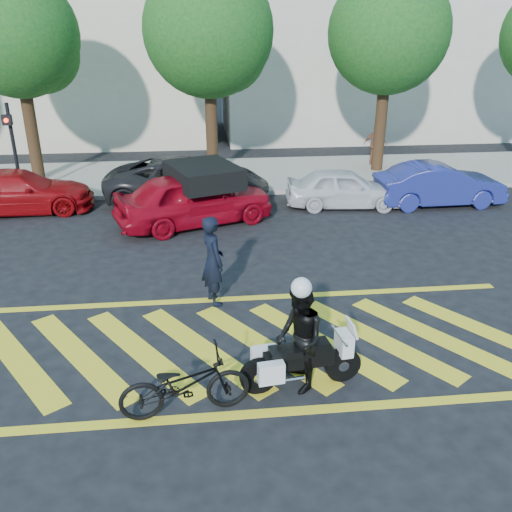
{
  "coord_description": "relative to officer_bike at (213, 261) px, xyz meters",
  "views": [
    {
      "loc": [
        -0.54,
        -8.52,
        5.52
      ],
      "look_at": [
        0.57,
        1.77,
        1.05
      ],
      "focal_mm": 38.0,
      "sensor_mm": 36.0,
      "label": 1
    }
  ],
  "objects": [
    {
      "name": "tree_center",
      "position": [
        0.46,
        10.27,
        4.12
      ],
      "size": [
        4.6,
        4.6,
        7.56
      ],
      "color": "black",
      "rests_on": "ground"
    },
    {
      "name": "signal_pole",
      "position": [
        -6.17,
        7.94,
        0.95
      ],
      "size": [
        0.28,
        0.43,
        3.2
      ],
      "color": "black",
      "rests_on": "ground"
    },
    {
      "name": "pedestrian_right",
      "position": [
        6.97,
        11.01,
        -0.01
      ],
      "size": [
        1.03,
        0.8,
        1.63
      ],
      "primitive_type": "imported",
      "rotation": [
        0.0,
        0.0,
        2.65
      ],
      "color": "#945843",
      "rests_on": "sidewalk"
    },
    {
      "name": "parked_right",
      "position": [
        7.54,
        6.0,
        -0.29
      ],
      "size": [
        4.18,
        1.55,
        1.37
      ],
      "primitive_type": "imported",
      "rotation": [
        0.0,
        0.0,
        1.6
      ],
      "color": "navy",
      "rests_on": "ground"
    },
    {
      "name": "ground",
      "position": [
        0.33,
        -1.8,
        -0.97
      ],
      "size": [
        90.0,
        90.0,
        0.0
      ],
      "primitive_type": "plane",
      "color": "black",
      "rests_on": "ground"
    },
    {
      "name": "parked_mid_left",
      "position": [
        -0.57,
        7.07,
        -0.23
      ],
      "size": [
        5.57,
        3.05,
        1.48
      ],
      "primitive_type": "imported",
      "rotation": [
        0.0,
        0.0,
        1.46
      ],
      "color": "black",
      "rests_on": "ground"
    },
    {
      "name": "bicycle",
      "position": [
        -0.56,
        -3.54,
        -0.45
      ],
      "size": [
        2.06,
        0.96,
        1.04
      ],
      "primitive_type": "imported",
      "rotation": [
        0.0,
        0.0,
        1.71
      ],
      "color": "black",
      "rests_on": "ground"
    },
    {
      "name": "parked_mid_right",
      "position": [
        4.4,
        6.13,
        -0.34
      ],
      "size": [
        3.81,
        1.82,
        1.26
      ],
      "primitive_type": "imported",
      "rotation": [
        0.0,
        0.0,
        1.48
      ],
      "color": "silver",
      "rests_on": "ground"
    },
    {
      "name": "officer_moto",
      "position": [
        1.27,
        -3.07,
        -0.06
      ],
      "size": [
        0.79,
        0.96,
        1.82
      ],
      "primitive_type": "imported",
      "rotation": [
        0.0,
        0.0,
        -1.45
      ],
      "color": "black",
      "rests_on": "ground"
    },
    {
      "name": "police_motorcycle",
      "position": [
        1.28,
        -3.07,
        -0.48
      ],
      "size": [
        2.05,
        0.71,
        0.9
      ],
      "rotation": [
        0.0,
        0.0,
        0.12
      ],
      "color": "black",
      "rests_on": "ground"
    },
    {
      "name": "building_right",
      "position": [
        9.33,
        19.2,
        4.53
      ],
      "size": [
        16.0,
        8.0,
        11.0
      ],
      "primitive_type": "cube",
      "color": "beige",
      "rests_on": "ground"
    },
    {
      "name": "parked_left",
      "position": [
        -5.87,
        6.73,
        -0.31
      ],
      "size": [
        4.68,
        2.21,
        1.32
      ],
      "primitive_type": "imported",
      "rotation": [
        0.0,
        0.0,
        1.65
      ],
      "color": "#96090D",
      "rests_on": "ground"
    },
    {
      "name": "officer_bike",
      "position": [
        0.0,
        0.0,
        0.0
      ],
      "size": [
        0.68,
        0.82,
        1.95
      ],
      "primitive_type": "imported",
      "rotation": [
        0.0,
        0.0,
        1.91
      ],
      "color": "black",
      "rests_on": "ground"
    },
    {
      "name": "tree_left",
      "position": [
        -6.04,
        10.27,
        4.02
      ],
      "size": [
        4.2,
        4.2,
        7.26
      ],
      "color": "black",
      "rests_on": "ground"
    },
    {
      "name": "sidewalk",
      "position": [
        0.33,
        10.2,
        -0.9
      ],
      "size": [
        60.0,
        5.0,
        0.15
      ],
      "primitive_type": "cube",
      "color": "#9E998E",
      "rests_on": "ground"
    },
    {
      "name": "building_left",
      "position": [
        -7.67,
        19.2,
        4.03
      ],
      "size": [
        16.0,
        8.0,
        10.0
      ],
      "primitive_type": "cube",
      "color": "beige",
      "rests_on": "ground"
    },
    {
      "name": "tree_right",
      "position": [
        6.96,
        10.27,
        4.07
      ],
      "size": [
        4.4,
        4.4,
        7.41
      ],
      "color": "black",
      "rests_on": "ground"
    },
    {
      "name": "crosswalk",
      "position": [
        0.29,
        -1.8,
        -0.97
      ],
      "size": [
        12.33,
        4.0,
        0.01
      ],
      "color": "yellow",
      "rests_on": "ground"
    },
    {
      "name": "red_convertible",
      "position": [
        -0.38,
        5.0,
        -0.19
      ],
      "size": [
        4.98,
        3.37,
        1.57
      ],
      "primitive_type": "imported",
      "rotation": [
        0.0,
        0.0,
        1.93
      ],
      "color": "#9E0718",
      "rests_on": "ground"
    }
  ]
}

